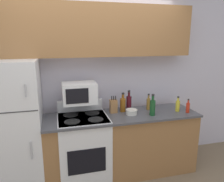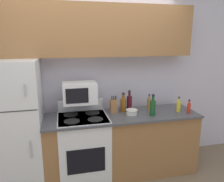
{
  "view_description": "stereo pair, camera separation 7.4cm",
  "coord_description": "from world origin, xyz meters",
  "px_view_note": "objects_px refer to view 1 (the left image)",
  "views": [
    {
      "loc": [
        -0.54,
        -2.47,
        1.94
      ],
      "look_at": [
        0.18,
        0.27,
        1.26
      ],
      "focal_mm": 35.0,
      "sensor_mm": 36.0,
      "label": 1
    },
    {
      "loc": [
        -0.47,
        -2.49,
        1.94
      ],
      "look_at": [
        0.18,
        0.27,
        1.26
      ],
      "focal_mm": 35.0,
      "sensor_mm": 36.0,
      "label": 2
    }
  ],
  "objects_px": {
    "stove": "(84,148)",
    "refrigerator": "(15,127)",
    "bottle_whiskey": "(123,104)",
    "knife_block": "(113,106)",
    "bowl": "(132,112)",
    "microwave": "(79,93)",
    "bottle_hot_sauce": "(188,107)",
    "bottle_cooking_spray": "(178,105)",
    "bottle_wine_green": "(153,107)",
    "bottle_vinegar": "(148,103)",
    "bottle_wine_red": "(129,103)"
  },
  "relations": [
    {
      "from": "knife_block",
      "to": "bottle_vinegar",
      "type": "distance_m",
      "value": 0.54
    },
    {
      "from": "knife_block",
      "to": "bottle_hot_sauce",
      "type": "bearing_deg",
      "value": -14.65
    },
    {
      "from": "bowl",
      "to": "bottle_hot_sauce",
      "type": "relative_size",
      "value": 0.83
    },
    {
      "from": "knife_block",
      "to": "bowl",
      "type": "relative_size",
      "value": 1.5
    },
    {
      "from": "bowl",
      "to": "bottle_hot_sauce",
      "type": "xyz_separation_m",
      "value": [
        0.8,
        -0.13,
        0.04
      ]
    },
    {
      "from": "knife_block",
      "to": "bottle_cooking_spray",
      "type": "xyz_separation_m",
      "value": [
        0.92,
        -0.18,
        -0.01
      ]
    },
    {
      "from": "refrigerator",
      "to": "bottle_cooking_spray",
      "type": "relative_size",
      "value": 7.71
    },
    {
      "from": "microwave",
      "to": "bottle_wine_green",
      "type": "relative_size",
      "value": 1.51
    },
    {
      "from": "bottle_wine_green",
      "to": "bottle_vinegar",
      "type": "distance_m",
      "value": 0.25
    },
    {
      "from": "stove",
      "to": "bottle_vinegar",
      "type": "distance_m",
      "value": 1.13
    },
    {
      "from": "microwave",
      "to": "bottle_cooking_spray",
      "type": "height_order",
      "value": "microwave"
    },
    {
      "from": "knife_block",
      "to": "bottle_whiskey",
      "type": "distance_m",
      "value": 0.14
    },
    {
      "from": "refrigerator",
      "to": "knife_block",
      "type": "height_order",
      "value": "refrigerator"
    },
    {
      "from": "bowl",
      "to": "bottle_wine_red",
      "type": "relative_size",
      "value": 0.55
    },
    {
      "from": "bottle_hot_sauce",
      "to": "bottle_cooking_spray",
      "type": "bearing_deg",
      "value": 140.02
    },
    {
      "from": "bottle_whiskey",
      "to": "refrigerator",
      "type": "bearing_deg",
      "value": -178.12
    },
    {
      "from": "knife_block",
      "to": "bottle_hot_sauce",
      "type": "height_order",
      "value": "knife_block"
    },
    {
      "from": "microwave",
      "to": "bottle_cooking_spray",
      "type": "xyz_separation_m",
      "value": [
        1.39,
        -0.2,
        -0.23
      ]
    },
    {
      "from": "bottle_whiskey",
      "to": "bottle_cooking_spray",
      "type": "height_order",
      "value": "bottle_whiskey"
    },
    {
      "from": "microwave",
      "to": "bottle_whiskey",
      "type": "height_order",
      "value": "microwave"
    },
    {
      "from": "stove",
      "to": "knife_block",
      "type": "height_order",
      "value": "knife_block"
    },
    {
      "from": "knife_block",
      "to": "bottle_whiskey",
      "type": "height_order",
      "value": "bottle_whiskey"
    },
    {
      "from": "stove",
      "to": "refrigerator",
      "type": "bearing_deg",
      "value": 175.29
    },
    {
      "from": "bottle_whiskey",
      "to": "bottle_wine_red",
      "type": "relative_size",
      "value": 0.93
    },
    {
      "from": "bottle_cooking_spray",
      "to": "bowl",
      "type": "bearing_deg",
      "value": 177.02
    },
    {
      "from": "bottle_wine_green",
      "to": "bottle_cooking_spray",
      "type": "distance_m",
      "value": 0.44
    },
    {
      "from": "stove",
      "to": "bottle_wine_green",
      "type": "height_order",
      "value": "bottle_wine_green"
    },
    {
      "from": "microwave",
      "to": "bottle_wine_green",
      "type": "xyz_separation_m",
      "value": [
        0.96,
        -0.26,
        -0.2
      ]
    },
    {
      "from": "bottle_wine_red",
      "to": "bottle_hot_sauce",
      "type": "xyz_separation_m",
      "value": [
        0.78,
        -0.31,
        -0.04
      ]
    },
    {
      "from": "refrigerator",
      "to": "bottle_hot_sauce",
      "type": "distance_m",
      "value": 2.35
    },
    {
      "from": "knife_block",
      "to": "stove",
      "type": "bearing_deg",
      "value": -166.47
    },
    {
      "from": "bowl",
      "to": "bottle_wine_red",
      "type": "distance_m",
      "value": 0.2
    },
    {
      "from": "refrigerator",
      "to": "bottle_wine_red",
      "type": "relative_size",
      "value": 5.66
    },
    {
      "from": "bottle_wine_green",
      "to": "bottle_vinegar",
      "type": "height_order",
      "value": "bottle_wine_green"
    },
    {
      "from": "refrigerator",
      "to": "bottle_whiskey",
      "type": "relative_size",
      "value": 6.06
    },
    {
      "from": "refrigerator",
      "to": "bowl",
      "type": "distance_m",
      "value": 1.54
    },
    {
      "from": "knife_block",
      "to": "bottle_whiskey",
      "type": "relative_size",
      "value": 0.88
    },
    {
      "from": "bottle_wine_red",
      "to": "bottle_hot_sauce",
      "type": "bearing_deg",
      "value": -21.63
    },
    {
      "from": "knife_block",
      "to": "bottle_wine_green",
      "type": "distance_m",
      "value": 0.55
    },
    {
      "from": "stove",
      "to": "bottle_hot_sauce",
      "type": "relative_size",
      "value": 5.4
    },
    {
      "from": "microwave",
      "to": "bottle_whiskey",
      "type": "bearing_deg",
      "value": -0.84
    },
    {
      "from": "microwave",
      "to": "bottle_vinegar",
      "type": "xyz_separation_m",
      "value": [
        1.01,
        -0.02,
        -0.22
      ]
    },
    {
      "from": "refrigerator",
      "to": "bottle_cooking_spray",
      "type": "xyz_separation_m",
      "value": [
        2.23,
        -0.14,
        0.15
      ]
    },
    {
      "from": "refrigerator",
      "to": "bottle_wine_red",
      "type": "bearing_deg",
      "value": 2.98
    },
    {
      "from": "refrigerator",
      "to": "bottle_wine_green",
      "type": "relative_size",
      "value": 5.66
    },
    {
      "from": "bowl",
      "to": "bottle_vinegar",
      "type": "relative_size",
      "value": 0.69
    },
    {
      "from": "stove",
      "to": "bottle_whiskey",
      "type": "bearing_deg",
      "value": 11.14
    },
    {
      "from": "bottle_cooking_spray",
      "to": "microwave",
      "type": "bearing_deg",
      "value": 172.03
    },
    {
      "from": "knife_block",
      "to": "bottle_whiskey",
      "type": "bearing_deg",
      "value": 3.3
    },
    {
      "from": "refrigerator",
      "to": "bottle_hot_sauce",
      "type": "height_order",
      "value": "refrigerator"
    }
  ]
}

